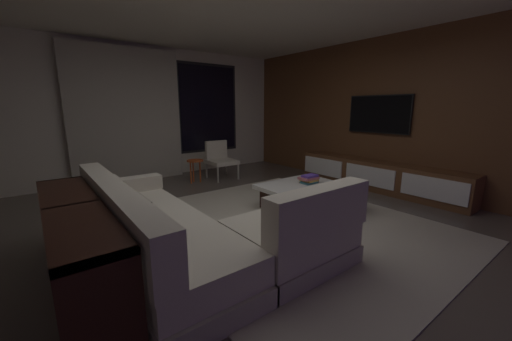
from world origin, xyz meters
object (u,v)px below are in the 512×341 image
at_px(console_table_behind_couch, 77,243).
at_px(media_console, 378,176).
at_px(coffee_table, 308,198).
at_px(accent_chair_near_window, 220,158).
at_px(sectional_couch, 192,234).
at_px(book_stack_on_coffee_table, 309,179).
at_px(mounted_tv, 379,114).
at_px(side_stool, 195,164).

bearing_deg(console_table_behind_couch, media_console, 1.72).
relative_size(media_console, console_table_behind_couch, 1.48).
bearing_deg(media_console, console_table_behind_couch, -178.28).
xyz_separation_m(coffee_table, accent_chair_near_window, (0.04, 2.52, 0.25)).
distance_m(sectional_couch, book_stack_on_coffee_table, 2.17).
xyz_separation_m(book_stack_on_coffee_table, console_table_behind_couch, (-3.03, -0.31, -0.01)).
distance_m(media_console, mounted_tv, 1.13).
bearing_deg(side_stool, sectional_couch, -116.76).
xyz_separation_m(media_console, console_table_behind_couch, (-4.69, -0.14, 0.16)).
relative_size(coffee_table, book_stack_on_coffee_table, 4.21).
relative_size(sectional_couch, console_table_behind_couch, 1.19).
xyz_separation_m(accent_chair_near_window, mounted_tv, (1.95, -2.36, 0.92)).
xyz_separation_m(accent_chair_near_window, side_stool, (-0.60, -0.05, -0.06)).
height_order(accent_chair_near_window, media_console, accent_chair_near_window).
relative_size(sectional_couch, media_console, 0.81).
bearing_deg(coffee_table, console_table_behind_couch, -176.44).
relative_size(book_stack_on_coffee_table, side_stool, 0.60).
height_order(accent_chair_near_window, side_stool, accent_chair_near_window).
height_order(sectional_couch, media_console, sectional_couch).
bearing_deg(side_stool, accent_chair_near_window, 5.06).
bearing_deg(book_stack_on_coffee_table, mounted_tv, 1.05).
bearing_deg(side_stool, console_table_behind_couch, -131.17).
distance_m(coffee_table, book_stack_on_coffee_table, 0.30).
distance_m(accent_chair_near_window, media_console, 3.12).
bearing_deg(media_console, book_stack_on_coffee_table, 174.34).
xyz_separation_m(sectional_couch, accent_chair_near_window, (2.01, 2.84, 0.14)).
distance_m(sectional_couch, accent_chair_near_window, 3.48).
distance_m(coffee_table, console_table_behind_couch, 2.90).
bearing_deg(media_console, coffee_table, 178.77).
height_order(side_stool, mounted_tv, mounted_tv).
distance_m(accent_chair_near_window, side_stool, 0.61).
xyz_separation_m(coffee_table, side_stool, (-0.57, 2.47, 0.19)).
xyz_separation_m(accent_chair_near_window, console_table_behind_couch, (-2.92, -2.70, -0.02)).
height_order(book_stack_on_coffee_table, media_console, media_console).
distance_m(accent_chair_near_window, console_table_behind_couch, 3.98).
xyz_separation_m(coffee_table, book_stack_on_coffee_table, (0.14, 0.13, 0.24)).
distance_m(media_console, console_table_behind_couch, 4.69).
height_order(sectional_couch, coffee_table, sectional_couch).
height_order(coffee_table, accent_chair_near_window, accent_chair_near_window).
distance_m(sectional_couch, console_table_behind_couch, 0.93).
relative_size(accent_chair_near_window, console_table_behind_couch, 0.37).
bearing_deg(console_table_behind_couch, accent_chair_near_window, 42.78).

